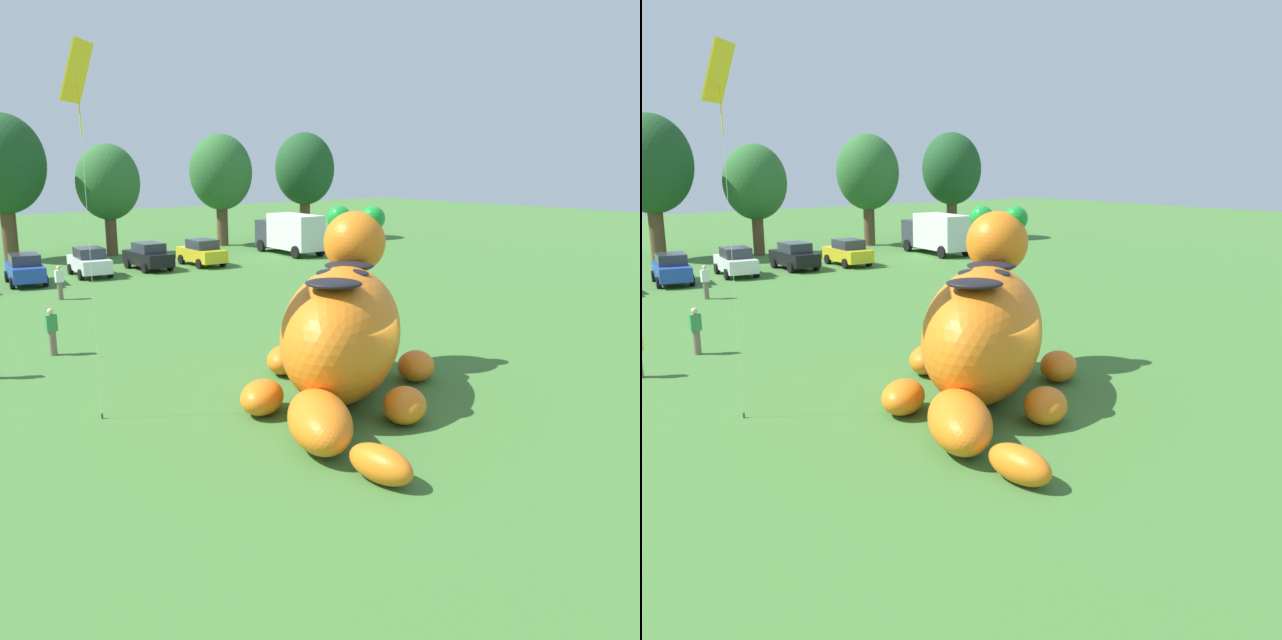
% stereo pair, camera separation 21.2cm
% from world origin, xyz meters
% --- Properties ---
extents(ground_plane, '(160.00, 160.00, 0.00)m').
position_xyz_m(ground_plane, '(0.00, 0.00, 0.00)').
color(ground_plane, '#427533').
extents(giant_inflatable_creature, '(8.16, 9.53, 5.38)m').
position_xyz_m(giant_inflatable_creature, '(0.49, 1.13, 1.97)').
color(giant_inflatable_creature, orange).
rests_on(giant_inflatable_creature, ground).
extents(car_blue, '(2.49, 4.34, 1.72)m').
position_xyz_m(car_blue, '(-0.55, 26.75, 0.86)').
color(car_blue, '#2347B7').
rests_on(car_blue, ground).
extents(car_white, '(2.35, 4.29, 1.72)m').
position_xyz_m(car_white, '(3.33, 27.21, 0.86)').
color(car_white, white).
rests_on(car_white, ground).
extents(car_black, '(2.00, 4.13, 1.72)m').
position_xyz_m(car_black, '(7.21, 27.30, 0.86)').
color(car_black, black).
rests_on(car_black, ground).
extents(car_yellow, '(2.07, 4.17, 1.72)m').
position_xyz_m(car_yellow, '(10.74, 26.72, 0.86)').
color(car_yellow, yellow).
rests_on(car_yellow, ground).
extents(box_truck, '(2.71, 6.52, 2.95)m').
position_xyz_m(box_truck, '(18.70, 27.54, 1.60)').
color(box_truck, '#333842').
rests_on(box_truck, ground).
extents(tree_centre_left, '(5.58, 5.58, 9.91)m').
position_xyz_m(tree_centre_left, '(1.76, 37.11, 6.48)').
color(tree_centre_left, brown).
rests_on(tree_centre_left, ground).
extents(tree_centre, '(4.49, 4.49, 7.96)m').
position_xyz_m(tree_centre, '(8.27, 35.26, 5.21)').
color(tree_centre, brown).
rests_on(tree_centre, ground).
extents(tree_centre_right, '(4.98, 4.98, 8.85)m').
position_xyz_m(tree_centre_right, '(17.75, 35.34, 5.79)').
color(tree_centre_right, brown).
rests_on(tree_centre_right, ground).
extents(tree_mid_right, '(5.15, 5.15, 9.14)m').
position_xyz_m(tree_mid_right, '(26.18, 35.17, 5.98)').
color(tree_mid_right, brown).
rests_on(tree_mid_right, ground).
extents(spectator_near_inflatable, '(0.38, 0.26, 1.71)m').
position_xyz_m(spectator_near_inflatable, '(-4.54, 11.04, 0.85)').
color(spectator_near_inflatable, '#726656').
rests_on(spectator_near_inflatable, ground).
extents(spectator_by_cars, '(0.38, 0.26, 1.71)m').
position_xyz_m(spectator_by_cars, '(-0.65, 21.09, 0.85)').
color(spectator_by_cars, '#726656').
rests_on(spectator_by_cars, ground).
extents(spectator_wandering, '(0.38, 0.26, 1.71)m').
position_xyz_m(spectator_wandering, '(5.88, 7.83, 0.85)').
color(spectator_wandering, black).
rests_on(spectator_wandering, ground).
extents(tethered_flying_kite, '(1.13, 1.13, 9.64)m').
position_xyz_m(tethered_flying_kite, '(-5.78, 3.84, 8.76)').
color(tethered_flying_kite, brown).
rests_on(tethered_flying_kite, ground).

